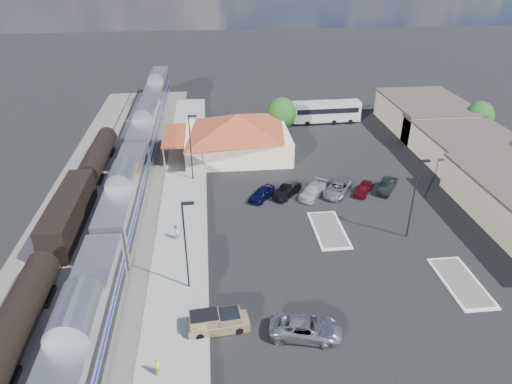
{
  "coord_description": "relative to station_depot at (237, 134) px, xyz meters",
  "views": [
    {
      "loc": [
        -8.34,
        -38.89,
        27.43
      ],
      "look_at": [
        -3.55,
        6.51,
        2.8
      ],
      "focal_mm": 32.0,
      "sensor_mm": 36.0,
      "label": 1
    }
  ],
  "objects": [
    {
      "name": "coach_bus",
      "position": [
        16.44,
        12.0,
        -0.95
      ],
      "size": [
        11.89,
        2.87,
        3.79
      ],
      "rotation": [
        0.0,
        0.0,
        1.6
      ],
      "color": "silver",
      "rests_on": "ground"
    },
    {
      "name": "platform",
      "position": [
        -7.44,
        -18.0,
        -3.04
      ],
      "size": [
        5.5,
        92.0,
        0.18
      ],
      "primitive_type": "cube",
      "color": "gray",
      "rests_on": "ground"
    },
    {
      "name": "parked_car_e",
      "position": [
        14.9,
        -14.08,
        -2.46
      ],
      "size": [
        3.54,
        4.18,
        1.35
      ],
      "primitive_type": "imported",
      "rotation": [
        0.0,
        0.0,
        -0.59
      ],
      "color": "maroon",
      "rests_on": "ground"
    },
    {
      "name": "tree_depot",
      "position": [
        7.56,
        6.0,
        0.89
      ],
      "size": [
        4.71,
        4.71,
        6.63
      ],
      "color": "#382314",
      "rests_on": "ground"
    },
    {
      "name": "traffic_island_south",
      "position": [
        8.56,
        -22.0,
        -3.03
      ],
      "size": [
        3.3,
        7.5,
        0.21
      ],
      "color": "silver",
      "rests_on": "ground"
    },
    {
      "name": "parked_car_f",
      "position": [
        18.1,
        -13.78,
        -2.39
      ],
      "size": [
        3.81,
        4.57,
        1.47
      ],
      "primitive_type": "imported",
      "rotation": [
        0.0,
        0.0,
        -0.6
      ],
      "color": "black",
      "rests_on": "ground"
    },
    {
      "name": "parked_car_c",
      "position": [
        8.5,
        -14.08,
        -2.4
      ],
      "size": [
        4.69,
        5.29,
        1.47
      ],
      "primitive_type": "imported",
      "rotation": [
        0.0,
        0.0,
        -0.64
      ],
      "color": "silver",
      "rests_on": "ground"
    },
    {
      "name": "parked_car_b",
      "position": [
        5.3,
        -13.78,
        -2.37
      ],
      "size": [
        4.18,
        4.56,
        1.52
      ],
      "primitive_type": "imported",
      "rotation": [
        0.0,
        0.0,
        -0.69
      ],
      "color": "black",
      "rests_on": "ground"
    },
    {
      "name": "ground",
      "position": [
        4.56,
        -24.0,
        -3.13
      ],
      "size": [
        280.0,
        280.0,
        0.0
      ],
      "primitive_type": "plane",
      "color": "black",
      "rests_on": "ground"
    },
    {
      "name": "lamp_plat_s",
      "position": [
        -6.34,
        -30.0,
        2.21
      ],
      "size": [
        1.08,
        0.25,
        9.0
      ],
      "color": "black",
      "rests_on": "ground"
    },
    {
      "name": "lamp_lot",
      "position": [
        16.66,
        -24.0,
        2.21
      ],
      "size": [
        1.08,
        0.25,
        9.0
      ],
      "color": "black",
      "rests_on": "ground"
    },
    {
      "name": "parked_car_a",
      "position": [
        2.1,
        -14.08,
        -2.4
      ],
      "size": [
        3.96,
        4.46,
        1.46
      ],
      "primitive_type": "imported",
      "rotation": [
        0.0,
        0.0,
        -0.65
      ],
      "color": "#0C0E3C",
      "rests_on": "ground"
    },
    {
      "name": "pickup_truck",
      "position": [
        -3.94,
        -35.4,
        -2.33
      ],
      "size": [
        5.06,
        2.23,
        1.7
      ],
      "rotation": [
        0.0,
        0.0,
        1.66
      ],
      "color": "tan",
      "rests_on": "ground"
    },
    {
      "name": "tree_east_c",
      "position": [
        38.56,
        2.0,
        0.63
      ],
      "size": [
        4.41,
        4.41,
        6.21
      ],
      "color": "#382314",
      "rests_on": "ground"
    },
    {
      "name": "traffic_island_north",
      "position": [
        18.56,
        -32.0,
        -3.03
      ],
      "size": [
        3.3,
        7.5,
        0.21
      ],
      "color": "silver",
      "rests_on": "ground"
    },
    {
      "name": "station_depot",
      "position": [
        0.0,
        0.0,
        0.0
      ],
      "size": [
        18.35,
        12.24,
        6.2
      ],
      "color": "beige",
      "rests_on": "ground"
    },
    {
      "name": "suv",
      "position": [
        2.95,
        -36.83,
        -2.33
      ],
      "size": [
        6.26,
        3.95,
        1.61
      ],
      "primitive_type": "imported",
      "rotation": [
        0.0,
        0.0,
        1.34
      ],
      "color": "#9D9EA5",
      "rests_on": "ground"
    },
    {
      "name": "railbed",
      "position": [
        -16.44,
        -16.0,
        -3.07
      ],
      "size": [
        16.0,
        100.0,
        0.12
      ],
      "primitive_type": "cube",
      "color": "#4C4944",
      "rests_on": "ground"
    },
    {
      "name": "parked_car_d",
      "position": [
        11.7,
        -13.78,
        -2.38
      ],
      "size": [
        5.05,
        5.89,
        1.5
      ],
      "primitive_type": "imported",
      "rotation": [
        0.0,
        0.0,
        -0.58
      ],
      "color": "gray",
      "rests_on": "ground"
    },
    {
      "name": "freight_cars",
      "position": [
        -19.44,
        -18.83,
        -1.21
      ],
      "size": [
        2.8,
        46.0,
        4.0
      ],
      "color": "black",
      "rests_on": "ground"
    },
    {
      "name": "passenger_train",
      "position": [
        -13.44,
        -17.76,
        -0.26
      ],
      "size": [
        3.0,
        104.0,
        5.55
      ],
      "color": "silver",
      "rests_on": "ground"
    },
    {
      "name": "lamp_plat_n",
      "position": [
        -6.34,
        -8.0,
        2.21
      ],
      "size": [
        1.08,
        0.25,
        9.0
      ],
      "color": "black",
      "rests_on": "ground"
    },
    {
      "name": "buildings_east",
      "position": [
        32.56,
        -9.72,
        -0.86
      ],
      "size": [
        14.4,
        51.4,
        4.8
      ],
      "color": "#C6B28C",
      "rests_on": "ground"
    },
    {
      "name": "person_b",
      "position": [
        -7.97,
        -22.1,
        -2.07
      ],
      "size": [
        0.96,
        1.05,
        1.76
      ],
      "primitive_type": "imported",
      "rotation": [
        0.0,
        0.0,
        -2.0
      ],
      "color": "white",
      "rests_on": "platform"
    },
    {
      "name": "person_a",
      "position": [
        -8.36,
        -39.52,
        -2.14
      ],
      "size": [
        0.58,
        0.69,
        1.63
      ],
      "primitive_type": "imported",
      "rotation": [
        0.0,
        0.0,
        1.19
      ],
      "color": "#DDD245",
      "rests_on": "platform"
    }
  ]
}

